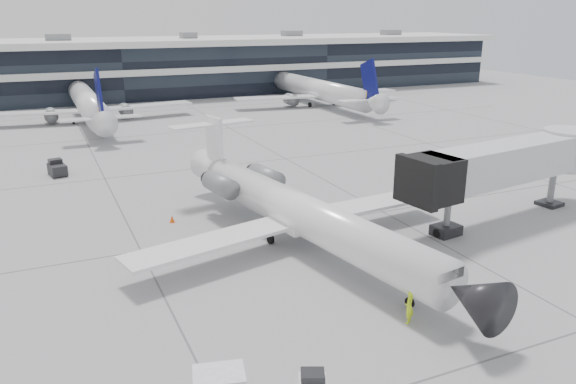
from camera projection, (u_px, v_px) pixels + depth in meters
name	position (u px, v px, depth m)	size (l,w,h in m)	color
ground	(273.00, 230.00, 43.10)	(220.00, 220.00, 0.00)	gray
terminal	(115.00, 71.00, 112.86)	(170.00, 22.00, 10.00)	black
bg_jet_center	(90.00, 121.00, 87.76)	(32.00, 40.00, 9.60)	white
bg_jet_right	(317.00, 105.00, 103.46)	(32.00, 40.00, 9.60)	white
regional_jet	(298.00, 211.00, 39.61)	(25.53, 31.84, 7.37)	white
jet_bridge	(515.00, 161.00, 44.38)	(20.15, 6.51, 6.47)	silver
ramp_worker	(409.00, 307.00, 29.80)	(0.69, 0.45, 1.89)	#D5FF1A
traffic_cone	(172.00, 219.00, 44.56)	(0.54, 0.54, 0.60)	#E74E0C
far_tug	(57.00, 168.00, 57.63)	(1.93, 2.75, 1.60)	black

